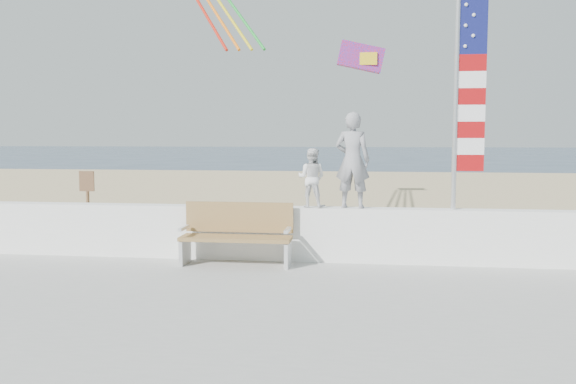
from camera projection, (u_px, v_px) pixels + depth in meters
name	position (u px, v px, depth m)	size (l,w,h in m)	color
ground	(256.00, 301.00, 8.38)	(220.00, 220.00, 0.00)	#293C52
sand	(314.00, 214.00, 17.26)	(90.00, 40.00, 0.08)	tan
seawall	(278.00, 233.00, 10.29)	(30.00, 0.35, 0.90)	white
adult	(352.00, 160.00, 10.01)	(0.58, 0.38, 1.58)	gray
child	(312.00, 178.00, 10.13)	(0.48, 0.37, 0.99)	white
bench	(237.00, 233.00, 9.92)	(1.80, 0.57, 1.00)	olive
flag	(464.00, 90.00, 9.68)	(0.50, 0.08, 3.50)	silver
parafoil_kite	(362.00, 57.00, 12.08)	(0.97, 0.34, 0.65)	red
sign	(88.00, 200.00, 12.67)	(0.32, 0.07, 1.46)	brown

